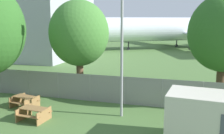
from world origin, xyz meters
TOP-DOWN VIEW (x-y plane):
  - hangar_building at (-19.90, 29.62)m, footprint 20.75×15.03m
  - perimeter_fence at (-0.00, 10.35)m, footprint 56.07×0.07m
  - airplane at (4.61, 47.40)m, footprint 37.52×29.85m
  - portable_cabin at (7.94, 5.65)m, footprint 4.44×2.63m
  - picnic_bench_near_cabin at (-1.82, 5.97)m, footprint 1.74×1.53m
  - picnic_bench_open_grass at (-3.71, 7.83)m, footprint 1.80×1.68m
  - tree_near_hangar at (-1.32, 11.64)m, footprint 4.50×4.50m
  - tree_left_of_cabin at (8.86, 12.39)m, footprint 4.77×4.77m
  - light_mast at (2.90, 8.07)m, footprint 0.44×0.44m

SIDE VIEW (x-z plane):
  - picnic_bench_open_grass at x=-3.71m, z-range 0.09..0.85m
  - picnic_bench_near_cabin at x=-1.82m, z-range 0.09..0.85m
  - perimeter_fence at x=0.00m, z-range 0.00..1.95m
  - portable_cabin at x=7.94m, z-range 0.00..2.45m
  - airplane at x=4.61m, z-range -2.65..10.30m
  - tree_near_hangar at x=-1.32m, z-range 1.13..8.38m
  - tree_left_of_cabin at x=8.86m, z-range 1.11..8.64m
  - light_mast at x=2.90m, z-range 0.90..9.97m
  - hangar_building at x=-19.90m, z-range -0.79..11.79m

